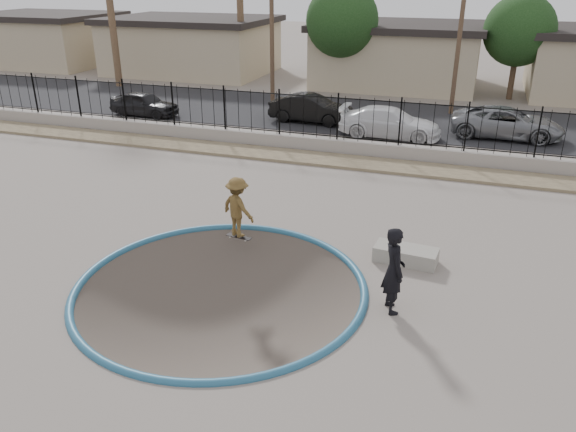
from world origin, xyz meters
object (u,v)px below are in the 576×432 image
at_px(videographer, 394,270).
at_px(car_a, 144,104).
at_px(skater, 238,211).
at_px(car_b, 311,109).
at_px(car_c, 390,122).
at_px(concrete_ledge, 406,255).
at_px(skateboard, 239,237).
at_px(car_d, 507,123).

height_order(videographer, car_a, videographer).
bearing_deg(car_a, skater, -135.10).
relative_size(car_a, car_b, 0.88).
bearing_deg(videographer, car_c, -16.46).
height_order(concrete_ledge, car_a, car_a).
bearing_deg(skater, videographer, 178.09).
bearing_deg(concrete_ledge, videographer, -90.00).
bearing_deg(car_a, car_b, -76.73).
distance_m(skateboard, car_d, 15.26).
relative_size(skater, concrete_ledge, 1.07).
height_order(skateboard, car_c, car_c).
relative_size(concrete_ledge, car_a, 0.44).
xyz_separation_m(skateboard, videographer, (4.64, -2.25, 0.95)).
xyz_separation_m(skateboard, car_a, (-10.34, 11.80, 0.60)).
xyz_separation_m(videographer, car_a, (-14.99, 14.05, -0.35)).
height_order(skater, concrete_ledge, skater).
bearing_deg(car_b, car_c, -104.90).
height_order(concrete_ledge, car_d, car_d).
bearing_deg(car_b, skateboard, -167.75).
bearing_deg(skateboard, videographer, -17.23).
bearing_deg(videographer, skateboard, 38.21).
xyz_separation_m(skateboard, concrete_ledge, (4.64, 0.12, 0.15)).
height_order(skateboard, car_a, car_a).
height_order(skateboard, videographer, videographer).
bearing_deg(car_d, car_a, 96.55).
bearing_deg(skateboard, car_b, 106.40).
distance_m(car_c, car_d, 5.23).
height_order(skater, videographer, videographer).
distance_m(concrete_ledge, car_d, 13.55).
bearing_deg(car_b, car_d, -84.53).
bearing_deg(car_c, skateboard, 169.89).
bearing_deg(car_d, skateboard, 152.85).
bearing_deg(car_c, videographer, -169.61).
xyz_separation_m(car_a, car_c, (12.65, 0.00, 0.05)).
xyz_separation_m(skateboard, car_b, (-1.80, 13.25, 0.65)).
bearing_deg(car_d, car_c, 109.19).
bearing_deg(car_b, skater, -167.75).
bearing_deg(car_d, concrete_ledge, 170.14).
xyz_separation_m(skateboard, car_d, (7.28, 13.40, 0.65)).
bearing_deg(car_c, skater, 169.89).
distance_m(skateboard, car_b, 13.38).
xyz_separation_m(concrete_ledge, car_c, (-2.34, 11.68, 0.49)).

